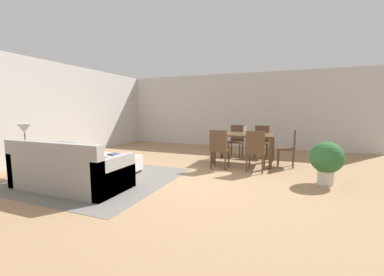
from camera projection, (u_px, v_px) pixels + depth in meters
name	position (u px, v px, depth m)	size (l,w,h in m)	color
ground_plane	(190.00, 185.00, 4.45)	(10.80, 10.80, 0.00)	#9E7A56
wall_back	(240.00, 110.00, 8.91)	(9.00, 0.12, 2.70)	beige
wall_left	(39.00, 111.00, 6.39)	(0.12, 11.00, 2.70)	beige
area_rug	(96.00, 178.00, 4.86)	(3.00, 2.80, 0.01)	slate
couch	(70.00, 172.00, 4.23)	(2.03, 0.93, 0.86)	gray
ottoman_table	(115.00, 162.00, 5.37)	(1.18, 0.46, 0.38)	silver
side_table	(26.00, 156.00, 4.83)	(0.40, 0.40, 0.58)	olive
table_lamp	(24.00, 129.00, 4.77)	(0.26, 0.26, 0.53)	brown
dining_table	(244.00, 137.00, 6.24)	(1.51, 1.00, 0.76)	#513823
dining_chair_near_left	(219.00, 147.00, 5.58)	(0.40, 0.40, 0.92)	#513823
dining_chair_near_right	(255.00, 149.00, 5.30)	(0.41, 0.41, 0.92)	#513823
dining_chair_far_left	(236.00, 139.00, 7.20)	(0.43, 0.43, 0.92)	#513823
dining_chair_far_right	(261.00, 140.00, 6.95)	(0.41, 0.41, 0.92)	#513823
dining_chair_head_east	(290.00, 145.00, 5.82)	(0.41, 0.41, 0.92)	#513823
vase_centerpiece	(245.00, 130.00, 6.19)	(0.09, 0.09, 0.18)	silver
book_on_ottoman	(114.00, 154.00, 5.32)	(0.26, 0.20, 0.03)	#3F4C72
potted_plant	(327.00, 159.00, 4.43)	(0.58, 0.58, 0.80)	beige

